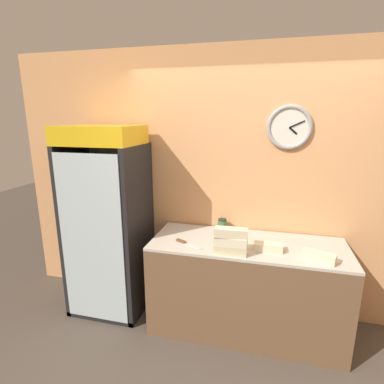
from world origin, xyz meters
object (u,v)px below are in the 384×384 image
beverage_cooler (110,212)px  sandwich_stack_middle (231,241)px  condiment_jar (222,224)px  sandwich_stack_top (231,233)px  sandwich_flat_right (268,247)px  sandwich_stack_bottom (230,250)px  sandwich_flat_left (319,257)px  chefs_knife (185,243)px

beverage_cooler → sandwich_stack_middle: 1.35m
condiment_jar → sandwich_stack_top: bearing=-74.2°
sandwich_stack_top → sandwich_flat_right: bearing=24.5°
condiment_jar → sandwich_stack_bottom: bearing=-74.2°
beverage_cooler → condiment_jar: 1.18m
sandwich_stack_middle → beverage_cooler: bearing=165.8°
sandwich_stack_middle → sandwich_flat_left: (0.71, 0.05, -0.08)m
chefs_knife → condiment_jar: condiment_jar is taller
sandwich_stack_middle → chefs_knife: sandwich_stack_middle is taller
beverage_cooler → sandwich_stack_top: (1.31, -0.33, 0.03)m
sandwich_stack_bottom → sandwich_stack_middle: size_ratio=1.00×
sandwich_stack_bottom → sandwich_stack_middle: sandwich_stack_middle is taller
sandwich_flat_right → chefs_knife: bearing=-177.4°
sandwich_flat_right → condiment_jar: bearing=139.3°
sandwich_stack_top → chefs_knife: bearing=165.9°
sandwich_stack_middle → chefs_knife: bearing=165.9°
sandwich_stack_top → chefs_knife: (-0.43, 0.11, -0.18)m
beverage_cooler → sandwich_stack_bottom: beverage_cooler is taller
sandwich_flat_left → chefs_knife: (-1.14, 0.06, -0.03)m
chefs_knife → condiment_jar: bearing=57.5°
sandwich_stack_bottom → condiment_jar: (-0.15, 0.54, 0.02)m
sandwich_stack_bottom → chefs_knife: size_ratio=1.00×
beverage_cooler → sandwich_flat_left: bearing=-7.9°
sandwich_stack_middle → chefs_knife: 0.45m
beverage_cooler → sandwich_stack_bottom: size_ratio=7.01×
sandwich_flat_right → beverage_cooler: bearing=173.3°
sandwich_flat_right → sandwich_stack_top: bearing=-155.5°
sandwich_stack_bottom → sandwich_stack_top: (0.00, 0.00, 0.15)m
sandwich_stack_top → sandwich_flat_left: size_ratio=1.04×
sandwich_stack_top → sandwich_flat_right: size_ratio=1.16×
chefs_knife → beverage_cooler: bearing=165.8°
sandwich_stack_bottom → beverage_cooler: bearing=165.8°
beverage_cooler → sandwich_flat_left: size_ratio=7.18×
sandwich_stack_top → condiment_jar: (-0.15, 0.54, -0.14)m
chefs_knife → sandwich_flat_right: bearing=2.6°
beverage_cooler → chefs_knife: beverage_cooler is taller
beverage_cooler → sandwich_flat_left: beverage_cooler is taller
sandwich_flat_left → condiment_jar: bearing=150.5°
sandwich_stack_top → beverage_cooler: bearing=165.8°
sandwich_stack_top → sandwich_stack_middle: bearing=0.0°
sandwich_stack_middle → sandwich_stack_top: (0.00, 0.00, 0.08)m
sandwich_flat_left → chefs_knife: size_ratio=0.98×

